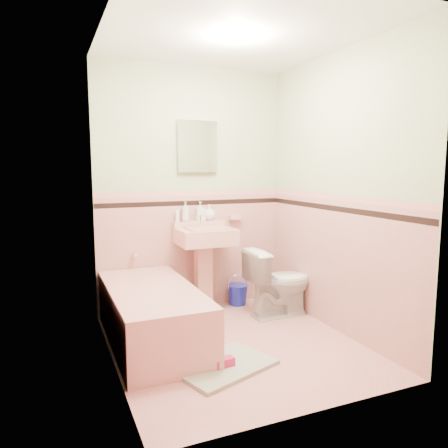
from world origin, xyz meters
name	(u,v)px	position (x,y,z in m)	size (l,w,h in m)	color
floor	(235,345)	(0.00, 0.00, 0.00)	(2.20, 2.20, 0.00)	#DC9790
ceiling	(237,35)	(0.00, 0.00, 2.50)	(2.20, 2.20, 0.00)	white
wall_back	(192,190)	(0.00, 1.10, 1.25)	(2.50, 2.50, 0.00)	#F6E6C9
wall_front	(316,209)	(0.00, -1.10, 1.25)	(2.50, 2.50, 0.00)	#F6E6C9
wall_left	(109,201)	(-1.00, 0.00, 1.25)	(2.50, 2.50, 0.00)	#F6E6C9
wall_right	(337,194)	(1.00, 0.00, 1.25)	(2.50, 2.50, 0.00)	#F6E6C9
wainscot_back	(193,252)	(0.00, 1.09, 0.60)	(2.00, 2.00, 0.00)	#DF9C95
wainscot_front	(312,318)	(0.00, -1.09, 0.60)	(2.00, 2.00, 0.00)	#DF9C95
wainscot_left	(114,289)	(-0.99, 0.00, 0.60)	(2.20, 2.20, 0.00)	#DF9C95
wainscot_right	(334,265)	(0.99, 0.00, 0.60)	(2.20, 2.20, 0.00)	#DF9C95
accent_back	(193,203)	(0.00, 1.08, 1.12)	(2.00, 2.00, 0.00)	black
accent_front	(313,231)	(0.00, -1.08, 1.12)	(2.00, 2.00, 0.00)	black
accent_left	(112,219)	(-0.98, 0.00, 1.12)	(2.20, 2.20, 0.00)	black
accent_right	(335,209)	(0.98, 0.00, 1.12)	(2.20, 2.20, 0.00)	black
cap_back	(193,193)	(0.00, 1.08, 1.22)	(2.00, 2.00, 0.00)	#DC8A89
cap_front	(314,214)	(0.00, -1.08, 1.22)	(2.00, 2.00, 0.00)	#DC8A89
cap_left	(112,205)	(-0.98, 0.00, 1.22)	(2.20, 2.20, 0.00)	#DC8A89
cap_right	(336,197)	(0.98, 0.00, 1.22)	(2.20, 2.20, 0.00)	#DC8A89
bathtub	(152,317)	(-0.63, 0.33, 0.23)	(0.70, 1.50, 0.45)	#D7938C
tub_faucet	(134,254)	(-0.63, 1.05, 0.63)	(0.04, 0.04, 0.12)	silver
sink	(205,271)	(0.05, 0.86, 0.44)	(0.56, 0.48, 0.88)	#D7938C
sink_faucet	(200,220)	(0.05, 1.00, 0.95)	(0.02, 0.02, 0.10)	silver
medicine_cabinet	(197,147)	(0.05, 1.07, 1.70)	(0.42, 0.04, 0.53)	white
soap_dish	(235,217)	(0.47, 1.06, 0.95)	(0.13, 0.08, 0.04)	#D7938C
soap_bottle_left	(185,211)	(-0.10, 1.04, 1.04)	(0.08, 0.08, 0.20)	#B2B2B2
soap_bottle_mid	(200,211)	(0.06, 1.04, 1.04)	(0.09, 0.09, 0.20)	#B2B2B2
soap_bottle_right	(209,212)	(0.17, 1.04, 1.02)	(0.13, 0.13, 0.16)	#B2B2B2
tube	(177,216)	(-0.19, 1.04, 1.00)	(0.04, 0.04, 0.12)	white
toilet	(279,282)	(0.71, 0.50, 0.34)	(0.39, 0.68, 0.69)	white
bucket	(238,295)	(0.46, 0.96, 0.11)	(0.22, 0.22, 0.22)	#1721AF
bath_mat	(224,366)	(-0.25, -0.34, 0.01)	(0.72, 0.48, 0.03)	#93A287
shoe	(224,362)	(-0.27, -0.38, 0.06)	(0.16, 0.07, 0.06)	#BF1E59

